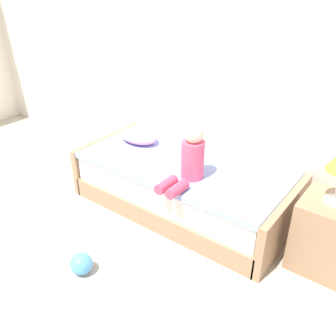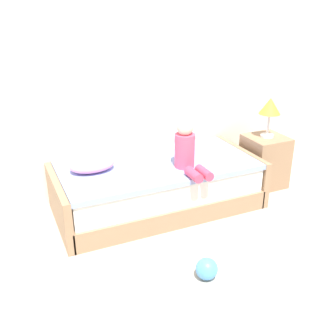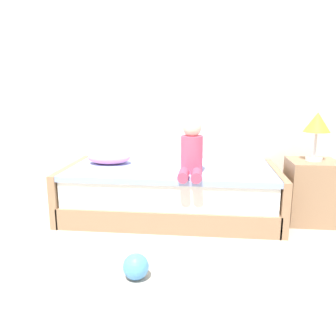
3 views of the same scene
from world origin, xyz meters
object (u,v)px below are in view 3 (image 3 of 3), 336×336
object	(u,v)px
pillow	(109,158)
table_lamp	(317,125)
nightstand	(311,191)
toy_ball	(136,267)
bed	(171,192)
child_figure	(192,151)

from	to	relation	value
pillow	table_lamp	bearing A→B (deg)	-3.12
nightstand	toy_ball	xyz separation A→B (m)	(-1.46, -1.22, -0.21)
bed	toy_ball	bearing A→B (deg)	-95.16
child_figure	pillow	bearing A→B (deg)	159.20
nightstand	bed	bearing A→B (deg)	179.62
pillow	toy_ball	xyz separation A→B (m)	(0.54, -1.33, -0.48)
bed	table_lamp	distance (m)	1.52
nightstand	child_figure	size ratio (longest dim) A/B	1.18
child_figure	pillow	size ratio (longest dim) A/B	1.16
table_lamp	toy_ball	bearing A→B (deg)	-140.14
toy_ball	pillow	bearing A→B (deg)	112.17
nightstand	child_figure	xyz separation A→B (m)	(-1.14, -0.22, 0.40)
table_lamp	child_figure	size ratio (longest dim) A/B	0.88
bed	pillow	bearing A→B (deg)	171.28
bed	child_figure	distance (m)	0.55
child_figure	toy_ball	bearing A→B (deg)	-107.90
table_lamp	toy_ball	distance (m)	2.08
nightstand	pillow	bearing A→B (deg)	176.88
nightstand	pillow	size ratio (longest dim) A/B	1.36
pillow	bed	bearing A→B (deg)	-8.72
bed	nightstand	world-z (taller)	nightstand
bed	toy_ball	world-z (taller)	bed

